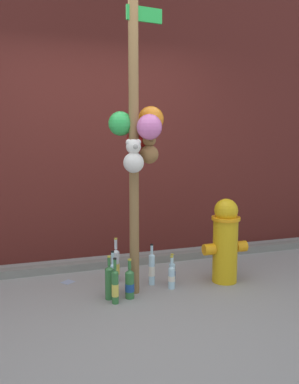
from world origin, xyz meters
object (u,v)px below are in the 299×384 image
at_px(bottle_6, 172,273).
at_px(bottle_5, 130,284).
at_px(bottle_1, 113,278).
at_px(bottle_0, 172,276).
at_px(bottle_3, 116,265).
at_px(bottle_7, 152,268).
at_px(memorial_post, 138,108).
at_px(bottle_4, 115,286).
at_px(fire_hydrant, 225,240).
at_px(bottle_2, 109,282).

bearing_deg(bottle_6, bottle_5, -157.87).
xyz_separation_m(bottle_1, bottle_6, (0.59, 0.07, -0.05)).
xyz_separation_m(bottle_0, bottle_6, (0.04, 0.10, -0.00)).
bearing_deg(bottle_3, bottle_7, -28.63).
bearing_deg(bottle_1, memorial_post, -0.33).
height_order(bottle_4, bottle_6, bottle_4).
xyz_separation_m(bottle_3, bottle_6, (0.49, -0.23, -0.05)).
height_order(bottle_4, bottle_7, same).
relative_size(fire_hydrant, bottle_2, 2.12).
distance_m(bottle_0, bottle_5, 0.44).
height_order(memorial_post, bottle_6, memorial_post).
xyz_separation_m(bottle_6, bottle_7, (-0.18, 0.06, 0.04)).
xyz_separation_m(bottle_3, bottle_5, (0.02, -0.42, -0.03)).
distance_m(bottle_2, bottle_3, 0.41).
xyz_separation_m(fire_hydrant, bottle_3, (-1.00, 0.32, -0.25)).
relative_size(bottle_1, bottle_6, 1.34).
relative_size(bottle_3, bottle_5, 1.24).
distance_m(memorial_post, bottle_6, 1.56).
distance_m(bottle_4, bottle_7, 0.53).
height_order(bottle_0, bottle_4, bottle_4).
relative_size(memorial_post, bottle_2, 7.72).
height_order(bottle_1, bottle_2, bottle_1).
relative_size(bottle_3, bottle_6, 1.46).
xyz_separation_m(memorial_post, bottle_5, (-0.12, -0.12, -1.50)).
relative_size(bottle_2, bottle_3, 0.88).
xyz_separation_m(fire_hydrant, bottle_1, (-1.10, 0.01, -0.25)).
xyz_separation_m(memorial_post, bottle_1, (-0.24, 0.00, -1.47)).
xyz_separation_m(memorial_post, bottle_6, (0.35, 0.08, -1.52)).
bearing_deg(bottle_4, bottle_7, 36.37).
height_order(bottle_3, bottle_6, bottle_3).
height_order(bottle_0, bottle_5, bottle_5).
xyz_separation_m(bottle_4, bottle_5, (0.14, 0.07, -0.02)).
relative_size(bottle_1, bottle_3, 0.92).
distance_m(fire_hydrant, bottle_6, 0.60).
relative_size(bottle_0, bottle_3, 0.71).
bearing_deg(bottle_0, bottle_6, 65.99).
bearing_deg(bottle_2, bottle_3, 68.45).
height_order(bottle_2, bottle_6, bottle_2).
xyz_separation_m(bottle_5, bottle_7, (0.29, 0.25, 0.03)).
bearing_deg(bottle_1, bottle_7, 18.07).
height_order(bottle_0, bottle_6, bottle_0).
relative_size(bottle_2, bottle_5, 1.09).
relative_size(bottle_5, bottle_6, 1.18).
bearing_deg(bottle_3, bottle_6, -24.82).
distance_m(bottle_4, bottle_5, 0.16).
xyz_separation_m(bottle_4, bottle_6, (0.61, 0.26, -0.03)).
xyz_separation_m(memorial_post, bottle_7, (0.17, 0.13, -1.48)).
xyz_separation_m(bottle_0, bottle_4, (-0.57, -0.16, 0.03)).
distance_m(fire_hydrant, bottle_5, 1.03).
bearing_deg(bottle_4, fire_hydrant, 8.54).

